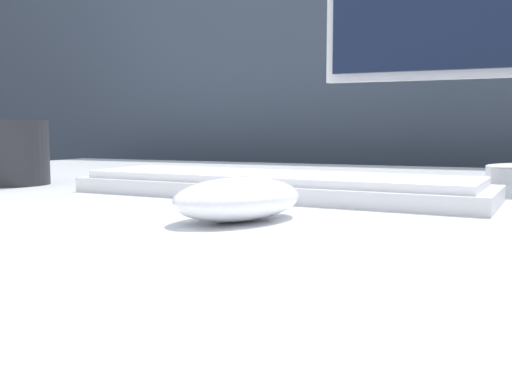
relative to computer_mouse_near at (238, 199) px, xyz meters
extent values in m
cube|color=#333D4C|center=(-0.04, 0.87, -0.17)|extent=(5.00, 0.03, 1.24)
ellipsoid|color=white|center=(0.00, 0.00, 0.00)|extent=(0.11, 0.13, 0.03)
cube|color=silver|center=(-0.03, 0.16, -0.01)|extent=(0.44, 0.16, 0.02)
cube|color=silver|center=(-0.03, 0.16, 0.00)|extent=(0.42, 0.14, 0.01)
cylinder|color=#232328|center=(-0.39, 0.16, 0.02)|extent=(0.09, 0.09, 0.08)
camera|label=1|loc=(0.19, -0.41, 0.05)|focal=42.00mm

